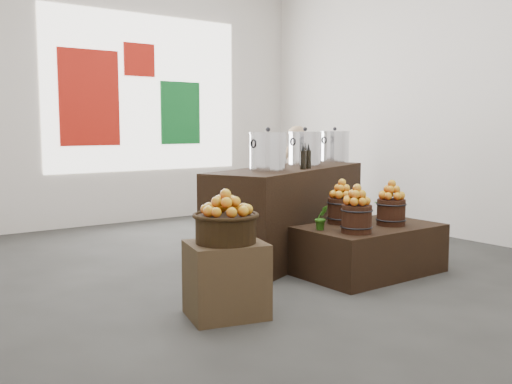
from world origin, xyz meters
TOP-DOWN VIEW (x-y plane):
  - ground at (0.00, 0.00)m, footprint 7.00×7.00m
  - back_wall at (0.00, 3.50)m, footprint 6.00×0.04m
  - back_opening at (0.30, 3.48)m, footprint 3.20×0.02m
  - deco_red_left at (-0.60, 3.47)m, footprint 0.90×0.04m
  - deco_green_right at (0.90, 3.47)m, footprint 0.70×0.04m
  - deco_red_upper at (0.20, 3.47)m, footprint 0.50×0.04m
  - crate at (-1.22, -1.16)m, footprint 0.69×0.61m
  - wicker_basket at (-1.22, -1.16)m, footprint 0.47×0.47m
  - apples_in_basket at (-1.22, -1.16)m, footprint 0.37×0.37m
  - display_table at (0.67, -0.90)m, footprint 1.43×0.89m
  - apple_bucket_front_left at (0.27, -1.10)m, footprint 0.28×0.28m
  - apples_in_bucket_front_left at (0.27, -1.10)m, footprint 0.21×0.21m
  - apple_bucket_front_right at (0.86, -1.00)m, footprint 0.28×0.28m
  - apples_in_bucket_front_right at (0.86, -1.00)m, footprint 0.21×0.21m
  - apple_bucket_rear at (0.53, -0.64)m, footprint 0.28×0.28m
  - apples_in_bucket_rear at (0.53, -0.64)m, footprint 0.21×0.21m
  - herb_garnish_right at (1.08, -0.73)m, footprint 0.26×0.23m
  - herb_garnish_left at (0.11, -0.79)m, footprint 0.15×0.13m
  - counter at (0.54, 0.22)m, footprint 2.59×1.71m
  - stock_pot_left at (0.07, 0.02)m, footprint 0.38×0.38m
  - stock_pot_center at (0.90, 0.38)m, footprint 0.38×0.38m
  - stock_pot_right at (1.73, 0.74)m, footprint 0.38×0.38m
  - oil_cruets at (0.64, -0.01)m, footprint 0.19×0.13m
  - shopper at (1.92, 1.80)m, footprint 0.56×0.38m

SIDE VIEW (x-z plane):
  - ground at x=0.00m, z-range 0.00..0.00m
  - display_table at x=0.67m, z-range 0.00..0.49m
  - crate at x=-1.22m, z-range 0.00..0.59m
  - counter at x=0.54m, z-range 0.00..1.02m
  - herb_garnish_left at x=0.11m, z-range 0.49..0.73m
  - apple_bucket_front_left at x=0.27m, z-range 0.49..0.75m
  - apple_bucket_front_right at x=0.86m, z-range 0.49..0.75m
  - apple_bucket_rear at x=0.53m, z-range 0.49..0.75m
  - herb_garnish_right at x=1.08m, z-range 0.49..0.77m
  - wicker_basket at x=-1.22m, z-range 0.59..0.80m
  - shopper at x=1.92m, z-range 0.00..1.49m
  - apples_in_bucket_front_left at x=0.27m, z-range 0.75..0.94m
  - apples_in_bucket_front_right at x=0.86m, z-range 0.75..0.94m
  - apples_in_bucket_rear at x=0.53m, z-range 0.75..0.94m
  - apples_in_basket at x=-1.22m, z-range 0.80..1.00m
  - oil_cruets at x=0.64m, z-range 1.02..1.30m
  - stock_pot_left at x=0.07m, z-range 1.02..1.40m
  - stock_pot_center at x=0.90m, z-range 1.02..1.40m
  - stock_pot_right at x=1.73m, z-range 1.02..1.40m
  - deco_green_right at x=0.90m, z-range 1.20..2.20m
  - deco_red_left at x=-0.60m, z-range 1.20..2.60m
  - back_wall at x=0.00m, z-range 0.00..4.00m
  - back_opening at x=0.30m, z-range 0.80..3.20m
  - deco_red_upper at x=0.20m, z-range 2.25..2.75m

